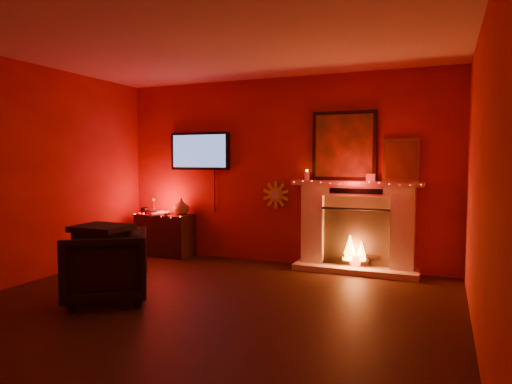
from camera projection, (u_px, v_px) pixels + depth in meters
room at (192, 177)px, 4.36m from camera, size 5.00×5.00×5.00m
fireplace at (356, 218)px, 6.17m from camera, size 1.72×0.40×2.18m
tv at (200, 151)px, 7.09m from camera, size 1.00×0.07×1.24m
sunburst_clock at (276, 195)px, 6.69m from camera, size 0.40×0.03×0.40m
console_table at (166, 232)px, 7.20m from camera, size 0.87×0.56×0.92m
armchair at (106, 266)px, 4.86m from camera, size 1.16×1.16×0.77m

